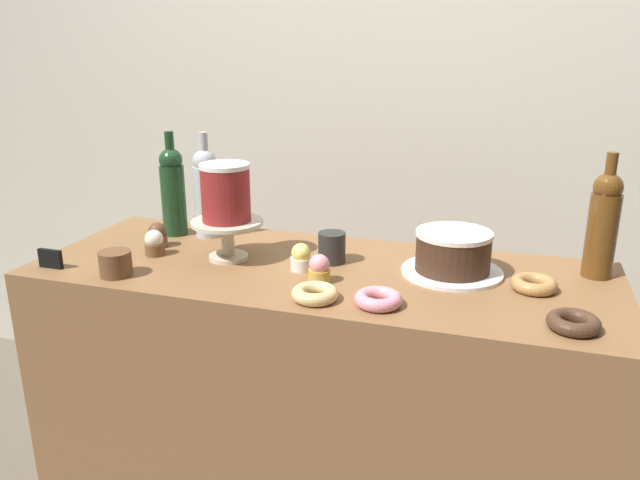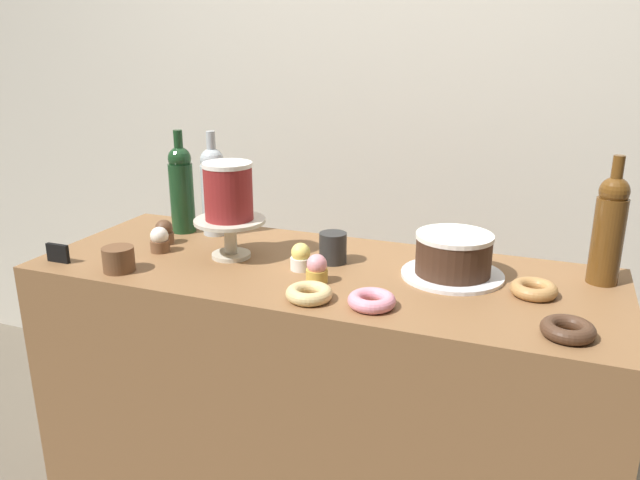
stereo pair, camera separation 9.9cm
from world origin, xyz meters
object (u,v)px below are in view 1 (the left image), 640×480
Objects in this scene: chocolate_round_cake at (453,251)px; cupcake_vanilla at (154,243)px; cake_stand_pedestal at (228,233)px; wine_bottle_green at (173,190)px; white_layer_cake at (226,192)px; price_sign_chalkboard at (50,259)px; coffee_cup_ceramic at (332,247)px; donut_chocolate at (573,323)px; cupcake_strawberry at (319,269)px; donut_glazed at (315,294)px; wine_bottle_amber at (603,223)px; donut_pink at (378,299)px; wine_bottle_clear at (206,191)px; donut_maple at (534,284)px; cupcake_lemon at (301,258)px; cookie_stack at (116,264)px; cupcake_chocolate at (158,235)px.

chocolate_round_cake reaches higher than cupcake_vanilla.
wine_bottle_green is at bearing 147.83° from cake_stand_pedestal.
white_layer_cake is 0.80× the size of chocolate_round_cake.
coffee_cup_ceramic reaches higher than price_sign_chalkboard.
donut_chocolate is 1.32× the size of coffee_cup_ceramic.
cupcake_strawberry reaches higher than donut_glazed.
wine_bottle_amber reaches higher than cake_stand_pedestal.
donut_pink is (0.69, -0.16, -0.02)m from cupcake_vanilla.
wine_bottle_clear reaches higher than donut_glazed.
coffee_cup_ceramic reaches higher than donut_maple.
white_layer_cake is 1.87× the size of coffee_cup_ceramic.
donut_glazed is at bearing -32.22° from wine_bottle_green.
cake_stand_pedestal is 0.31m from cupcake_strawberry.
white_layer_cake is at bearing 174.45° from cupcake_lemon.
white_layer_cake reaches higher than donut_glazed.
white_layer_cake is 0.49× the size of wine_bottle_clear.
wine_bottle_amber is 0.39m from donut_chocolate.
white_layer_cake is 0.93m from donut_chocolate.
wine_bottle_clear is (-1.13, 0.01, 0.00)m from wine_bottle_amber.
cupcake_strawberry is at bearing -158.97° from wine_bottle_amber.
cupcake_chocolate is at bearing 95.76° from cookie_stack.
cupcake_chocolate is at bearing 171.65° from cake_stand_pedestal.
chocolate_round_cake reaches higher than price_sign_chalkboard.
wine_bottle_amber is 0.76m from donut_glazed.
cupcake_chocolate is at bearing -177.17° from coffee_cup_ceramic.
donut_chocolate is (0.28, -0.26, -0.05)m from chocolate_round_cake.
donut_chocolate is (1.16, -0.35, -0.13)m from wine_bottle_green.
wine_bottle_green is at bearing 66.64° from price_sign_chalkboard.
wine_bottle_green is 1.22m from donut_chocolate.
chocolate_round_cake is at bearing -7.89° from wine_bottle_clear.
chocolate_round_cake is 0.40m from cupcake_lemon.
wine_bottle_clear is 4.38× the size of cupcake_lemon.
wine_bottle_clear is at bearing 141.30° from donut_glazed.
donut_glazed is 0.57m from donut_chocolate.
donut_pink is (0.72, -0.23, -0.02)m from cupcake_chocolate.
cookie_stack reaches higher than donut_maple.
donut_glazed is at bearing -38.70° from wine_bottle_clear.
cupcake_lemon is 1.00× the size of cupcake_chocolate.
donut_chocolate is (0.42, 0.00, 0.00)m from donut_pink.
donut_pink is 0.90m from price_sign_chalkboard.
cupcake_lemon is at bearing -7.03° from cupcake_chocolate.
donut_pink is (0.63, -0.37, -0.13)m from wine_bottle_clear.
price_sign_chalkboard is at bearing -113.36° from wine_bottle_green.
white_layer_cake is at bearing -178.81° from donut_maple.
chocolate_round_cake is at bearing 1.79° from coffee_cup_ceramic.
cake_stand_pedestal reaches higher than coffee_cup_ceramic.
wine_bottle_clear is at bearing 149.16° from cupcake_strawberry.
chocolate_round_cake is 0.61× the size of wine_bottle_green.
price_sign_chalkboard is at bearing -178.78° from cookie_stack.
cupcake_lemon reaches higher than donut_glazed.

